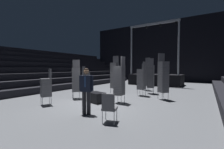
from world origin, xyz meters
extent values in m
cube|color=#515459|center=(0.00, 0.00, -0.05)|extent=(22.00, 30.00, 0.10)
cube|color=black|center=(0.00, 15.00, 4.00)|extent=(22.00, 0.30, 8.00)
cube|color=black|center=(-5.38, 1.00, 0.23)|extent=(0.75, 24.00, 0.45)
cube|color=black|center=(-6.12, 1.00, 0.68)|extent=(0.75, 24.00, 0.45)
cube|color=black|center=(-6.88, 1.00, 1.12)|extent=(0.75, 24.00, 0.45)
cube|color=black|center=(-7.62, 1.00, 1.57)|extent=(0.75, 24.00, 0.45)
cube|color=black|center=(-8.38, 1.00, 2.02)|extent=(0.75, 24.00, 0.45)
cube|color=black|center=(-9.12, 1.00, 2.48)|extent=(0.75, 24.00, 0.45)
cube|color=black|center=(-9.88, 1.00, 2.93)|extent=(0.75, 24.00, 0.45)
cube|color=black|center=(-10.62, 1.00, 3.38)|extent=(0.75, 24.00, 0.45)
cube|color=black|center=(0.00, 9.88, 0.55)|extent=(5.14, 2.71, 1.09)
cylinder|color=#9EA0A8|center=(-2.32, 8.78, 3.56)|extent=(0.16, 0.16, 4.94)
cylinder|color=#9EA0A8|center=(2.32, 8.78, 3.56)|extent=(0.16, 0.16, 4.94)
cube|color=#9EA0A8|center=(0.00, 8.78, 6.03)|extent=(4.84, 0.20, 0.20)
cylinder|color=black|center=(-2.07, 8.78, 5.81)|extent=(0.18, 0.18, 0.22)
cylinder|color=black|center=(-0.69, 8.78, 5.81)|extent=(0.18, 0.18, 0.22)
cylinder|color=black|center=(0.69, 8.78, 5.81)|extent=(0.18, 0.18, 0.22)
cylinder|color=black|center=(2.07, 8.78, 5.81)|extent=(0.18, 0.18, 0.22)
cylinder|color=black|center=(0.82, -1.68, 0.43)|extent=(0.15, 0.15, 0.86)
cylinder|color=black|center=(0.65, -1.74, 0.43)|extent=(0.15, 0.15, 0.86)
cube|color=silver|center=(0.75, -1.77, 1.16)|extent=(0.20, 0.15, 0.61)
cube|color=black|center=(0.73, -1.71, 1.16)|extent=(0.45, 0.35, 0.61)
cube|color=navy|center=(0.77, -1.82, 1.23)|extent=(0.06, 0.03, 0.39)
cylinder|color=black|center=(0.95, -1.64, 1.17)|extent=(0.12, 0.12, 0.56)
cylinder|color=black|center=(0.51, -1.79, 1.17)|extent=(0.12, 0.12, 0.56)
sphere|color=#936B4C|center=(0.73, -1.71, 1.60)|extent=(0.20, 0.20, 0.20)
sphere|color=black|center=(0.73, -1.71, 1.66)|extent=(0.16, 0.16, 0.16)
cylinder|color=#B2B5BA|center=(0.67, 0.39, 0.20)|extent=(0.02, 0.02, 0.40)
cylinder|color=#B2B5BA|center=(0.66, 0.77, 0.20)|extent=(0.02, 0.02, 0.40)
cylinder|color=#B2B5BA|center=(1.05, 0.41, 0.20)|extent=(0.02, 0.02, 0.40)
cylinder|color=#B2B5BA|center=(1.04, 0.79, 0.20)|extent=(0.02, 0.02, 0.40)
cube|color=#4C4C51|center=(0.86, 0.59, 0.44)|extent=(0.46, 0.46, 0.08)
cube|color=#4C4C51|center=(0.86, 0.59, 0.53)|extent=(0.46, 0.46, 0.08)
cube|color=#4C4C51|center=(0.86, 0.59, 0.61)|extent=(0.46, 0.46, 0.08)
cube|color=#4C4C51|center=(0.86, 0.59, 0.70)|extent=(0.46, 0.46, 0.08)
cube|color=#4C4C51|center=(0.86, 0.59, 0.78)|extent=(0.46, 0.46, 0.08)
cube|color=#4C4C51|center=(0.86, 0.59, 0.87)|extent=(0.46, 0.46, 0.08)
cube|color=#4C4C51|center=(0.86, 0.59, 0.95)|extent=(0.46, 0.46, 0.08)
cube|color=#4C4C51|center=(0.86, 0.59, 1.04)|extent=(0.46, 0.46, 0.08)
cube|color=#4C4C51|center=(0.86, 0.59, 1.12)|extent=(0.46, 0.46, 0.08)
cube|color=#4C4C51|center=(0.86, 0.59, 1.21)|extent=(0.46, 0.46, 0.08)
cube|color=#4C4C51|center=(0.86, 0.59, 1.29)|extent=(0.46, 0.46, 0.08)
cube|color=#4C4C51|center=(0.86, 0.59, 1.38)|extent=(0.46, 0.46, 0.08)
cube|color=#4C4C51|center=(0.86, 0.59, 1.46)|extent=(0.46, 0.46, 0.08)
cube|color=#4C4C51|center=(0.86, 0.59, 1.55)|extent=(0.46, 0.46, 0.08)
cube|color=#4C4C51|center=(0.86, 0.59, 1.63)|extent=(0.46, 0.46, 0.08)
cube|color=#4C4C51|center=(0.86, 0.59, 1.72)|extent=(0.46, 0.46, 0.08)
cube|color=#4C4C51|center=(0.86, 0.59, 1.80)|extent=(0.46, 0.46, 0.08)
cube|color=#4C4C51|center=(1.05, 0.60, 2.08)|extent=(0.07, 0.41, 0.46)
cylinder|color=#B2B5BA|center=(0.58, 5.21, 0.20)|extent=(0.02, 0.02, 0.40)
cylinder|color=#B2B5BA|center=(0.23, 5.35, 0.20)|extent=(0.02, 0.02, 0.40)
cylinder|color=#B2B5BA|center=(0.73, 5.56, 0.20)|extent=(0.02, 0.02, 0.40)
cylinder|color=#B2B5BA|center=(0.37, 5.70, 0.20)|extent=(0.02, 0.02, 0.40)
cube|color=#4C4C51|center=(0.48, 5.45, 0.44)|extent=(0.58, 0.58, 0.08)
cube|color=#4C4C51|center=(0.48, 5.45, 0.53)|extent=(0.58, 0.58, 0.08)
cube|color=#4C4C51|center=(0.48, 5.45, 0.61)|extent=(0.58, 0.58, 0.08)
cube|color=#4C4C51|center=(0.48, 5.45, 0.70)|extent=(0.58, 0.58, 0.08)
cube|color=#4C4C51|center=(0.48, 5.45, 0.78)|extent=(0.58, 0.58, 0.08)
cube|color=#4C4C51|center=(0.48, 5.45, 0.87)|extent=(0.58, 0.58, 0.08)
cube|color=#4C4C51|center=(0.48, 5.45, 0.95)|extent=(0.58, 0.58, 0.08)
cube|color=#4C4C51|center=(0.48, 5.45, 1.04)|extent=(0.58, 0.58, 0.08)
cube|color=#4C4C51|center=(0.48, 5.45, 1.12)|extent=(0.58, 0.58, 0.08)
cube|color=#4C4C51|center=(0.48, 5.45, 1.21)|extent=(0.58, 0.58, 0.08)
cube|color=#4C4C51|center=(0.48, 5.45, 1.29)|extent=(0.58, 0.58, 0.08)
cube|color=#4C4C51|center=(0.48, 5.45, 1.38)|extent=(0.58, 0.58, 0.08)
cube|color=#4C4C51|center=(0.48, 5.45, 1.46)|extent=(0.58, 0.58, 0.08)
cube|color=#4C4C51|center=(0.48, 5.45, 1.55)|extent=(0.58, 0.58, 0.08)
cube|color=#4C4C51|center=(0.48, 5.45, 1.63)|extent=(0.58, 0.58, 0.08)
cube|color=#4C4C51|center=(0.48, 5.45, 1.72)|extent=(0.58, 0.58, 0.08)
cube|color=#4C4C51|center=(0.48, 5.45, 1.80)|extent=(0.58, 0.58, 0.08)
cube|color=#4C4C51|center=(0.48, 5.45, 1.89)|extent=(0.58, 0.58, 0.08)
cube|color=#4C4C51|center=(0.48, 5.45, 1.97)|extent=(0.58, 0.58, 0.08)
cube|color=#4C4C51|center=(0.48, 5.45, 2.06)|extent=(0.58, 0.58, 0.08)
cube|color=#4C4C51|center=(0.55, 5.63, 2.33)|extent=(0.39, 0.20, 0.46)
cylinder|color=#B2B5BA|center=(-0.48, 2.47, 0.20)|extent=(0.02, 0.02, 0.40)
cylinder|color=#B2B5BA|center=(-0.86, 2.44, 0.20)|extent=(0.02, 0.02, 0.40)
cylinder|color=#B2B5BA|center=(-0.51, 2.85, 0.20)|extent=(0.02, 0.02, 0.40)
cylinder|color=#B2B5BA|center=(-0.89, 2.82, 0.20)|extent=(0.02, 0.02, 0.40)
cube|color=#4C4C51|center=(-0.68, 2.65, 0.44)|extent=(0.47, 0.47, 0.08)
cube|color=#4C4C51|center=(-0.68, 2.65, 0.53)|extent=(0.47, 0.47, 0.08)
cube|color=#4C4C51|center=(-0.68, 2.65, 0.61)|extent=(0.47, 0.47, 0.08)
cube|color=#4C4C51|center=(-0.68, 2.65, 0.70)|extent=(0.47, 0.47, 0.08)
cube|color=#4C4C51|center=(-0.68, 2.65, 0.78)|extent=(0.47, 0.47, 0.08)
cube|color=#4C4C51|center=(-0.68, 2.65, 0.87)|extent=(0.47, 0.47, 0.08)
cube|color=#4C4C51|center=(-0.68, 2.65, 0.95)|extent=(0.47, 0.47, 0.08)
cube|color=#4C4C51|center=(-0.68, 2.65, 1.04)|extent=(0.47, 0.47, 0.08)
cube|color=#4C4C51|center=(-0.68, 2.65, 1.12)|extent=(0.47, 0.47, 0.08)
cube|color=#4C4C51|center=(-0.68, 2.65, 1.21)|extent=(0.47, 0.47, 0.08)
cube|color=#4C4C51|center=(-0.68, 2.65, 1.29)|extent=(0.47, 0.47, 0.08)
cube|color=#4C4C51|center=(-0.68, 2.65, 1.38)|extent=(0.47, 0.47, 0.08)
cube|color=#4C4C51|center=(-0.68, 2.65, 1.46)|extent=(0.47, 0.47, 0.08)
cube|color=#4C4C51|center=(-0.68, 2.65, 1.55)|extent=(0.47, 0.47, 0.08)
cube|color=#4C4C51|center=(-0.68, 2.65, 1.63)|extent=(0.47, 0.47, 0.08)
cube|color=#4C4C51|center=(-0.68, 2.65, 1.72)|extent=(0.47, 0.47, 0.08)
cube|color=#4C4C51|center=(-0.68, 2.65, 1.80)|extent=(0.47, 0.47, 0.08)
cube|color=#4C4C51|center=(-0.68, 2.65, 1.89)|extent=(0.47, 0.47, 0.08)
cube|color=#4C4C51|center=(-0.68, 2.65, 1.97)|extent=(0.47, 0.47, 0.08)
cube|color=#4C4C51|center=(-0.68, 2.65, 2.06)|extent=(0.47, 0.47, 0.08)
cube|color=#4C4C51|center=(-0.70, 2.84, 2.33)|extent=(0.41, 0.08, 0.46)
cylinder|color=#B2B5BA|center=(2.78, 2.57, 0.20)|extent=(0.02, 0.02, 0.40)
cylinder|color=#B2B5BA|center=(2.54, 2.27, 0.20)|extent=(0.02, 0.02, 0.40)
cylinder|color=#B2B5BA|center=(2.49, 2.81, 0.20)|extent=(0.02, 0.02, 0.40)
cylinder|color=#B2B5BA|center=(2.25, 2.52, 0.20)|extent=(0.02, 0.02, 0.40)
cube|color=#4C4C51|center=(2.51, 2.54, 0.44)|extent=(0.62, 0.62, 0.08)
cube|color=#4C4C51|center=(2.51, 2.54, 0.53)|extent=(0.62, 0.62, 0.08)
cube|color=#4C4C51|center=(2.51, 2.54, 0.61)|extent=(0.62, 0.62, 0.08)
cube|color=#4C4C51|center=(2.51, 2.54, 0.70)|extent=(0.62, 0.62, 0.08)
cube|color=#4C4C51|center=(2.51, 2.54, 0.78)|extent=(0.62, 0.62, 0.08)
cube|color=#4C4C51|center=(2.51, 2.54, 0.87)|extent=(0.62, 0.62, 0.08)
cube|color=#4C4C51|center=(2.51, 2.54, 0.95)|extent=(0.62, 0.62, 0.08)
cube|color=#4C4C51|center=(2.51, 2.54, 1.04)|extent=(0.62, 0.62, 0.08)
cube|color=#4C4C51|center=(2.51, 2.54, 1.12)|extent=(0.62, 0.62, 0.08)
cube|color=#4C4C51|center=(2.51, 2.54, 1.21)|extent=(0.62, 0.62, 0.08)
cube|color=#4C4C51|center=(2.51, 2.54, 1.29)|extent=(0.62, 0.62, 0.08)
cube|color=#4C4C51|center=(2.51, 2.54, 1.38)|extent=(0.62, 0.62, 0.08)
cube|color=#4C4C51|center=(2.51, 2.54, 1.46)|extent=(0.62, 0.62, 0.08)
cube|color=#4C4C51|center=(2.51, 2.54, 1.55)|extent=(0.62, 0.62, 0.08)
cube|color=#4C4C51|center=(2.51, 2.54, 1.63)|extent=(0.62, 0.62, 0.08)
cube|color=#4C4C51|center=(2.51, 2.54, 1.72)|extent=(0.62, 0.62, 0.08)
cube|color=#4C4C51|center=(2.51, 2.54, 1.80)|extent=(0.62, 0.62, 0.08)
cube|color=#4C4C51|center=(2.51, 2.54, 1.89)|extent=(0.62, 0.62, 0.08)
cube|color=#4C4C51|center=(2.51, 2.54, 1.97)|extent=(0.62, 0.62, 0.08)
cube|color=#4C4C51|center=(2.51, 2.54, 2.06)|extent=(0.62, 0.62, 0.08)
cube|color=#4C4C51|center=(2.36, 2.67, 2.33)|extent=(0.30, 0.34, 0.46)
cylinder|color=#B2B5BA|center=(-1.76, -1.89, 0.20)|extent=(0.02, 0.02, 0.40)
cylinder|color=#B2B5BA|center=(-2.10, -1.74, 0.20)|extent=(0.02, 0.02, 0.40)
cylinder|color=#B2B5BA|center=(-1.60, -1.54, 0.20)|extent=(0.02, 0.02, 0.40)
cylinder|color=#B2B5BA|center=(-1.95, -1.39, 0.20)|extent=(0.02, 0.02, 0.40)
cube|color=#4C4C51|center=(-1.85, -1.64, 0.44)|extent=(0.58, 0.58, 0.08)
cube|color=#4C4C51|center=(-1.85, -1.64, 0.53)|extent=(0.58, 0.58, 0.08)
cube|color=#4C4C51|center=(-1.85, -1.64, 0.61)|extent=(0.58, 0.58, 0.08)
cube|color=#4C4C51|center=(-1.85, -1.64, 0.70)|extent=(0.58, 0.58, 0.08)
cube|color=#4C4C51|center=(-1.85, -1.64, 0.78)|extent=(0.58, 0.58, 0.08)
cube|color=#4C4C51|center=(-1.85, -1.64, 0.87)|extent=(0.58, 0.58, 0.08)
cube|color=#4C4C51|center=(-1.85, -1.64, 0.95)|extent=(0.58, 0.58, 0.08)
cube|color=#4C4C51|center=(-1.85, -1.64, 1.04)|extent=(0.58, 0.58, 0.08)
cube|color=#4C4C51|center=(-1.85, -1.64, 1.12)|extent=(0.58, 0.58, 0.08)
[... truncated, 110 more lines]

